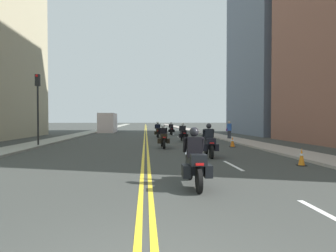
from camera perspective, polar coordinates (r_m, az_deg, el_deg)
The scene contains 18 objects.
ground_plane at distance 50.75m, azimuth -4.64°, elevation -0.81°, with size 264.00×264.00×0.00m, color #363936.
sidewalk_left at distance 51.37m, azimuth -13.58°, elevation -0.75°, with size 2.07×144.00×0.12m, color gray.
sidewalk_right at distance 51.37m, azimuth 4.29°, elevation -0.72°, with size 2.07×144.00×0.12m, color gray.
centreline_yellow_inner at distance 50.75m, azimuth -4.78°, elevation -0.81°, with size 0.12×132.00×0.01m, color yellow.
centreline_yellow_outer at distance 50.75m, azimuth -4.51°, elevation -0.81°, with size 0.12×132.00×0.01m, color yellow.
lane_dashes_white at distance 31.96m, azimuth 1.60°, elevation -2.01°, with size 0.14×56.40×0.01m.
building_right_1 at distance 39.94m, azimuth 21.81°, elevation 17.79°, with size 9.53×13.25×26.51m.
motorcycle_0 at distance 7.60m, azimuth 5.57°, elevation -7.49°, with size 0.77×2.26×1.62m.
motorcycle_1 at distance 13.71m, azimuth 8.51°, elevation -3.56°, with size 0.78×2.14×1.66m.
motorcycle_2 at distance 17.91m, azimuth -1.02°, elevation -2.50°, with size 0.78×2.11×1.57m.
motorcycle_3 at distance 23.41m, azimuth 3.10°, elevation -1.60°, with size 0.77×2.17×1.60m.
motorcycle_4 at distance 28.50m, azimuth -2.14°, elevation -1.06°, with size 0.77×2.17×1.66m.
motorcycle_5 at distance 33.98m, azimuth 0.67°, elevation -0.75°, with size 0.77×2.24×1.57m.
traffic_cone_0 at distance 12.23m, azimuth 25.95°, elevation -5.79°, with size 0.31×0.31×0.71m.
traffic_cone_1 at distance 19.12m, azimuth 13.22°, elevation -3.21°, with size 0.37×0.37×0.70m.
traffic_light_near at distance 20.87m, azimuth -25.37°, elevation 5.49°, with size 0.28×0.38×4.94m.
pedestrian_0 at distance 26.07m, azimuth 12.55°, elevation -0.83°, with size 0.48×0.22×1.72m.
parked_truck at distance 41.81m, azimuth -12.27°, elevation 0.47°, with size 2.20×6.50×2.80m.
Camera 1 is at (-0.00, -2.72, 1.82)m, focal length 29.43 mm.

